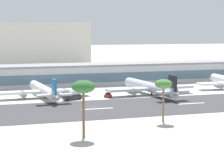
{
  "coord_description": "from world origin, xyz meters",
  "views": [
    {
      "loc": [
        -45.26,
        -162.64,
        28.91
      ],
      "look_at": [
        15.88,
        24.95,
        5.38
      ],
      "focal_mm": 72.24,
      "sensor_mm": 36.0,
      "label": 1
    }
  ],
  "objects_px": {
    "service_baggage_tug_2": "(108,95)",
    "palm_tree_1": "(83,88)",
    "terminal_building": "(76,75)",
    "airliner_black_tail_gate_2": "(151,88)",
    "service_fuel_truck_0": "(72,95)",
    "airliner_blue_tail_gate_1": "(44,91)",
    "palm_tree_3": "(164,85)"
  },
  "relations": [
    {
      "from": "service_baggage_tug_2",
      "to": "palm_tree_1",
      "type": "height_order",
      "value": "palm_tree_1"
    },
    {
      "from": "terminal_building",
      "to": "airliner_black_tail_gate_2",
      "type": "distance_m",
      "value": 53.55
    },
    {
      "from": "terminal_building",
      "to": "service_fuel_truck_0",
      "type": "height_order",
      "value": "terminal_building"
    },
    {
      "from": "service_fuel_truck_0",
      "to": "service_baggage_tug_2",
      "type": "xyz_separation_m",
      "value": [
        16.15,
        1.48,
        -0.98
      ]
    },
    {
      "from": "airliner_blue_tail_gate_1",
      "to": "service_fuel_truck_0",
      "type": "distance_m",
      "value": 13.48
    },
    {
      "from": "terminal_building",
      "to": "airliner_black_tail_gate_2",
      "type": "relative_size",
      "value": 4.33
    },
    {
      "from": "service_baggage_tug_2",
      "to": "airliner_blue_tail_gate_1",
      "type": "bearing_deg",
      "value": -138.8
    },
    {
      "from": "service_fuel_truck_0",
      "to": "palm_tree_1",
      "type": "relative_size",
      "value": 0.56
    },
    {
      "from": "palm_tree_1",
      "to": "palm_tree_3",
      "type": "distance_m",
      "value": 31.52
    },
    {
      "from": "palm_tree_1",
      "to": "palm_tree_3",
      "type": "xyz_separation_m",
      "value": [
        29.07,
        12.07,
        -1.7
      ]
    },
    {
      "from": "airliner_black_tail_gate_2",
      "to": "service_baggage_tug_2",
      "type": "distance_m",
      "value": 20.9
    },
    {
      "from": "service_baggage_tug_2",
      "to": "terminal_building",
      "type": "bearing_deg",
      "value": 149.67
    },
    {
      "from": "airliner_blue_tail_gate_1",
      "to": "service_baggage_tug_2",
      "type": "height_order",
      "value": "airliner_blue_tail_gate_1"
    },
    {
      "from": "airliner_blue_tail_gate_1",
      "to": "airliner_black_tail_gate_2",
      "type": "height_order",
      "value": "airliner_black_tail_gate_2"
    },
    {
      "from": "service_fuel_truck_0",
      "to": "airliner_black_tail_gate_2",
      "type": "bearing_deg",
      "value": 162.01
    },
    {
      "from": "service_fuel_truck_0",
      "to": "palm_tree_1",
      "type": "distance_m",
      "value": 67.88
    },
    {
      "from": "airliner_black_tail_gate_2",
      "to": "palm_tree_3",
      "type": "distance_m",
      "value": 60.27
    },
    {
      "from": "airliner_black_tail_gate_2",
      "to": "service_fuel_truck_0",
      "type": "bearing_deg",
      "value": 89.6
    },
    {
      "from": "airliner_blue_tail_gate_1",
      "to": "service_fuel_truck_0",
      "type": "height_order",
      "value": "airliner_blue_tail_gate_1"
    },
    {
      "from": "airliner_blue_tail_gate_1",
      "to": "service_fuel_truck_0",
      "type": "xyz_separation_m",
      "value": [
        10.19,
        -8.74,
        -1.15
      ]
    },
    {
      "from": "palm_tree_1",
      "to": "palm_tree_3",
      "type": "height_order",
      "value": "palm_tree_1"
    },
    {
      "from": "terminal_building",
      "to": "palm_tree_1",
      "type": "bearing_deg",
      "value": -102.4
    },
    {
      "from": "airliner_black_tail_gate_2",
      "to": "service_baggage_tug_2",
      "type": "bearing_deg",
      "value": 88.58
    },
    {
      "from": "terminal_building",
      "to": "service_fuel_truck_0",
      "type": "bearing_deg",
      "value": -104.95
    },
    {
      "from": "airliner_black_tail_gate_2",
      "to": "service_fuel_truck_0",
      "type": "xyz_separation_m",
      "value": [
        -36.89,
        -2.54,
        -1.36
      ]
    },
    {
      "from": "airliner_blue_tail_gate_1",
      "to": "palm_tree_3",
      "type": "distance_m",
      "value": 68.68
    },
    {
      "from": "airliner_blue_tail_gate_1",
      "to": "service_baggage_tug_2",
      "type": "bearing_deg",
      "value": -108.45
    },
    {
      "from": "service_fuel_truck_0",
      "to": "service_baggage_tug_2",
      "type": "height_order",
      "value": "service_fuel_truck_0"
    },
    {
      "from": "terminal_building",
      "to": "airliner_black_tail_gate_2",
      "type": "bearing_deg",
      "value": -64.11
    },
    {
      "from": "palm_tree_3",
      "to": "service_fuel_truck_0",
      "type": "bearing_deg",
      "value": 107.56
    },
    {
      "from": "airliner_blue_tail_gate_1",
      "to": "airliner_black_tail_gate_2",
      "type": "distance_m",
      "value": 47.49
    },
    {
      "from": "terminal_building",
      "to": "service_baggage_tug_2",
      "type": "relative_size",
      "value": 62.11
    }
  ]
}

